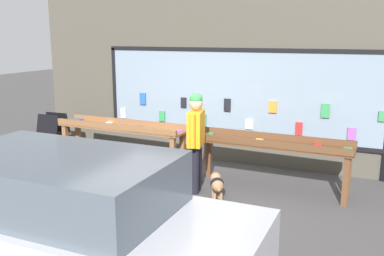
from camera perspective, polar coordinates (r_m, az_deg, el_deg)
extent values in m
plane|color=#474444|center=(7.18, -3.51, -9.16)|extent=(40.00, 40.00, 0.00)
cube|color=#4C473D|center=(8.93, 3.32, 6.55)|extent=(8.42, 0.20, 3.46)
cube|color=gray|center=(8.68, 6.22, 4.47)|extent=(5.87, 0.03, 1.77)
cube|color=black|center=(8.60, 6.36, 10.31)|extent=(5.95, 0.06, 0.08)
cube|color=black|center=(8.85, 6.08, -1.21)|extent=(5.95, 0.06, 0.08)
cube|color=black|center=(9.94, -10.23, 5.35)|extent=(0.08, 0.06, 1.77)
cube|color=silver|center=(9.87, -9.14, 1.97)|extent=(0.13, 0.03, 0.23)
cube|color=#2659B2|center=(9.54, -6.59, 3.89)|extent=(0.14, 0.03, 0.25)
cube|color=#338C4C|center=(9.38, -4.02, 1.57)|extent=(0.14, 0.03, 0.23)
cube|color=black|center=(9.10, -1.13, 3.42)|extent=(0.12, 0.03, 0.21)
cube|color=#338C4C|center=(8.98, 1.54, 1.06)|extent=(0.12, 0.03, 0.25)
cube|color=black|center=(8.74, 4.72, 3.07)|extent=(0.14, 0.03, 0.26)
cube|color=silver|center=(8.67, 7.66, 0.47)|extent=(0.16, 0.03, 0.19)
cube|color=orange|center=(8.49, 10.71, 2.77)|extent=(0.16, 0.03, 0.22)
cube|color=red|center=(8.47, 14.06, -0.09)|extent=(0.13, 0.03, 0.25)
cube|color=#338C4C|center=(8.34, 17.35, 2.19)|extent=(0.15, 0.03, 0.26)
cube|color=#994CA5|center=(8.38, 20.53, -0.77)|extent=(0.15, 0.03, 0.23)
cube|color=#338C4C|center=(8.31, 24.04, 1.43)|extent=(0.12, 0.03, 0.18)
cube|color=brown|center=(9.22, -16.47, -2.11)|extent=(0.09, 0.09, 0.82)
cube|color=brown|center=(7.84, -2.56, -4.11)|extent=(0.09, 0.09, 0.82)
cube|color=brown|center=(9.51, -14.88, -1.56)|extent=(0.09, 0.09, 0.82)
cube|color=brown|center=(8.19, -1.27, -3.38)|extent=(0.09, 0.09, 0.82)
cube|color=brown|center=(8.53, -9.42, 0.05)|extent=(2.70, 0.63, 0.04)
cube|color=brown|center=(8.31, -10.41, 0.12)|extent=(2.69, 0.13, 0.12)
cube|color=brown|center=(8.72, -8.51, 0.76)|extent=(2.69, 0.13, 0.12)
cube|color=#2659B2|center=(9.30, -15.07, 1.04)|extent=(0.18, 0.21, 0.03)
cube|color=#5999A5|center=(8.91, -14.11, 0.60)|extent=(0.17, 0.20, 0.03)
cube|color=silver|center=(8.87, -10.98, 0.68)|extent=(0.16, 0.21, 0.02)
cube|color=#2659B2|center=(8.50, -9.59, 0.25)|extent=(0.16, 0.21, 0.03)
cube|color=black|center=(8.29, -7.19, 0.01)|extent=(0.16, 0.22, 0.03)
cube|color=#2659B2|center=(7.98, -5.15, -0.41)|extent=(0.13, 0.21, 0.03)
cube|color=#994CA5|center=(7.98, -1.88, -0.41)|extent=(0.20, 0.23, 0.02)
cube|color=brown|center=(7.68, 0.94, -4.57)|extent=(0.09, 0.09, 0.79)
cube|color=brown|center=(7.10, 19.78, -6.75)|extent=(0.09, 0.09, 0.79)
cube|color=brown|center=(8.09, 2.26, -3.69)|extent=(0.09, 0.09, 0.79)
cube|color=brown|center=(7.54, 20.11, -5.67)|extent=(0.09, 0.09, 0.79)
cube|color=brown|center=(7.39, 10.56, -2.11)|extent=(2.70, 0.69, 0.04)
cube|color=brown|center=(7.11, 10.01, -2.16)|extent=(2.69, 0.13, 0.12)
cube|color=brown|center=(7.64, 11.10, -1.19)|extent=(2.69, 0.13, 0.12)
cube|color=#338C4C|center=(7.87, 2.32, -0.81)|extent=(0.15, 0.20, 0.02)
cube|color=silver|center=(7.51, 4.85, -1.50)|extent=(0.15, 0.23, 0.02)
cube|color=yellow|center=(7.42, 8.82, -1.70)|extent=(0.13, 0.23, 0.03)
cube|color=orange|center=(7.20, 12.12, -2.29)|extent=(0.19, 0.24, 0.03)
cube|color=red|center=(7.39, 16.42, -2.17)|extent=(0.16, 0.23, 0.02)
cube|color=#338C4C|center=(7.26, 20.13, -2.70)|extent=(0.16, 0.23, 0.02)
cylinder|color=black|center=(7.18, 0.40, -5.65)|extent=(0.14, 0.14, 0.82)
cylinder|color=black|center=(7.33, 0.66, -5.27)|extent=(0.14, 0.14, 0.82)
cube|color=orange|center=(7.07, 0.54, -0.04)|extent=(0.30, 0.50, 0.58)
cylinder|color=orange|center=(6.79, 0.05, -0.44)|extent=(0.09, 0.09, 0.55)
cylinder|color=orange|center=(7.35, 1.00, 0.55)|extent=(0.09, 0.09, 0.55)
sphere|color=tan|center=(7.00, 0.55, 3.34)|extent=(0.22, 0.22, 0.22)
sphere|color=#338C3F|center=(6.98, 0.55, 3.88)|extent=(0.21, 0.21, 0.21)
ellipsoid|color=#99724C|center=(6.92, 3.38, -7.57)|extent=(0.35, 0.42, 0.21)
ellipsoid|color=black|center=(6.91, 3.38, -7.49)|extent=(0.29, 0.29, 0.22)
sphere|color=#99724C|center=(7.11, 3.17, -6.65)|extent=(0.19, 0.19, 0.19)
cylinder|color=#99724C|center=(6.71, 3.61, -7.93)|extent=(0.07, 0.10, 0.12)
cylinder|color=#99724C|center=(7.09, 3.67, -8.70)|extent=(0.04, 0.04, 0.17)
cylinder|color=#99724C|center=(7.08, 2.83, -8.72)|extent=(0.04, 0.04, 0.17)
cylinder|color=#99724C|center=(6.89, 3.91, -9.35)|extent=(0.04, 0.04, 0.17)
cylinder|color=#99724C|center=(6.88, 3.04, -9.38)|extent=(0.04, 0.04, 0.17)
cube|color=black|center=(9.67, -18.84, -1.14)|extent=(0.55, 0.27, 0.94)
cube|color=brown|center=(9.67, -18.84, -1.14)|extent=(0.58, 0.06, 0.07)
cube|color=black|center=(10.02, -17.11, -0.57)|extent=(0.55, 0.27, 0.94)
cube|color=brown|center=(10.02, -17.11, -0.57)|extent=(0.58, 0.06, 0.07)
cube|color=silver|center=(4.95, -17.08, -12.81)|extent=(4.38, 1.72, 0.55)
cube|color=#4C5660|center=(4.74, -17.51, -6.72)|extent=(2.46, 1.51, 0.56)
cylinder|color=black|center=(5.04, 2.87, -15.22)|extent=(0.60, 0.18, 0.60)
cylinder|color=black|center=(6.54, -21.81, -9.45)|extent=(0.60, 0.18, 0.60)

